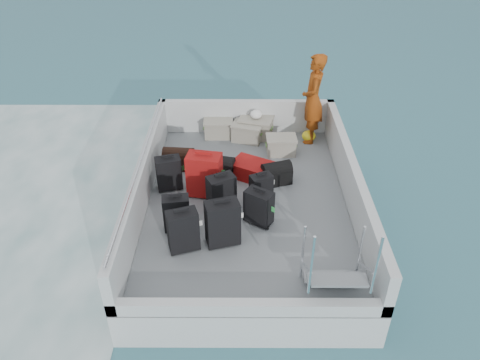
# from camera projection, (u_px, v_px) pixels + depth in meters

# --- Properties ---
(ground) EXTENTS (160.00, 160.00, 0.00)m
(ground) POSITION_uv_depth(u_px,v_px,m) (247.00, 227.00, 8.30)
(ground) COLOR #1B4D61
(ground) RESTS_ON ground
(ferry_hull) EXTENTS (3.60, 5.00, 0.60)m
(ferry_hull) POSITION_uv_depth(u_px,v_px,m) (247.00, 214.00, 8.13)
(ferry_hull) COLOR silver
(ferry_hull) RESTS_ON ground
(deck) EXTENTS (3.30, 4.70, 0.02)m
(deck) POSITION_uv_depth(u_px,v_px,m) (247.00, 199.00, 7.96)
(deck) COLOR slate
(deck) RESTS_ON ferry_hull
(deck_fittings) EXTENTS (3.60, 5.00, 0.90)m
(deck_fittings) POSITION_uv_depth(u_px,v_px,m) (269.00, 192.00, 7.47)
(deck_fittings) COLOR #BBBFBF
(deck_fittings) RESTS_ON deck
(suitcase_0) EXTENTS (0.50, 0.38, 0.68)m
(suitcase_0) POSITION_uv_depth(u_px,v_px,m) (183.00, 231.00, 6.73)
(suitcase_0) COLOR black
(suitcase_0) RESTS_ON deck
(suitcase_1) EXTENTS (0.43, 0.28, 0.61)m
(suitcase_1) POSITION_uv_depth(u_px,v_px,m) (177.00, 214.00, 7.13)
(suitcase_1) COLOR black
(suitcase_1) RESTS_ON deck
(suitcase_2) EXTENTS (0.48, 0.36, 0.61)m
(suitcase_2) POSITION_uv_depth(u_px,v_px,m) (169.00, 174.00, 8.04)
(suitcase_2) COLOR black
(suitcase_2) RESTS_ON deck
(suitcase_3) EXTENTS (0.55, 0.41, 0.74)m
(suitcase_3) POSITION_uv_depth(u_px,v_px,m) (223.00, 224.00, 6.83)
(suitcase_3) COLOR black
(suitcase_3) RESTS_ON deck
(suitcase_4) EXTENTS (0.51, 0.43, 0.65)m
(suitcase_4) POSITION_uv_depth(u_px,v_px,m) (221.00, 193.00, 7.53)
(suitcase_4) COLOR black
(suitcase_4) RESTS_ON deck
(suitcase_5) EXTENTS (0.62, 0.43, 0.78)m
(suitcase_5) POSITION_uv_depth(u_px,v_px,m) (205.00, 175.00, 7.85)
(suitcase_5) COLOR maroon
(suitcase_5) RESTS_ON deck
(suitcase_6) EXTENTS (0.49, 0.44, 0.59)m
(suitcase_6) POSITION_uv_depth(u_px,v_px,m) (259.00, 208.00, 7.27)
(suitcase_6) COLOR black
(suitcase_6) RESTS_ON deck
(suitcase_7) EXTENTS (0.42, 0.34, 0.51)m
(suitcase_7) POSITION_uv_depth(u_px,v_px,m) (261.00, 189.00, 7.76)
(suitcase_7) COLOR black
(suitcase_7) RESTS_ON deck
(suitcase_8) EXTENTS (0.88, 0.78, 0.29)m
(suitcase_8) POSITION_uv_depth(u_px,v_px,m) (253.00, 170.00, 8.43)
(suitcase_8) COLOR maroon
(suitcase_8) RESTS_ON deck
(duffel_0) EXTENTS (0.59, 0.35, 0.32)m
(duffel_0) POSITION_uv_depth(u_px,v_px,m) (179.00, 160.00, 8.67)
(duffel_0) COLOR black
(duffel_0) RESTS_ON deck
(duffel_1) EXTENTS (0.50, 0.39, 0.32)m
(duffel_1) POSITION_uv_depth(u_px,v_px,m) (222.00, 169.00, 8.43)
(duffel_1) COLOR black
(duffel_1) RESTS_ON deck
(duffel_2) EXTENTS (0.58, 0.44, 0.32)m
(duffel_2) POSITION_uv_depth(u_px,v_px,m) (276.00, 175.00, 8.27)
(duffel_2) COLOR black
(duffel_2) RESTS_ON deck
(crate_0) EXTENTS (0.57, 0.40, 0.34)m
(crate_0) POSITION_uv_depth(u_px,v_px,m) (218.00, 129.00, 9.67)
(crate_0) COLOR gray
(crate_0) RESTS_ON deck
(crate_1) EXTENTS (0.66, 0.55, 0.34)m
(crate_1) POSITION_uv_depth(u_px,v_px,m) (247.00, 133.00, 9.53)
(crate_1) COLOR gray
(crate_1) RESTS_ON deck
(crate_2) EXTENTS (0.73, 0.59, 0.39)m
(crate_2) POSITION_uv_depth(u_px,v_px,m) (256.00, 128.00, 9.66)
(crate_2) COLOR gray
(crate_2) RESTS_ON deck
(crate_3) EXTENTS (0.56, 0.39, 0.33)m
(crate_3) POSITION_uv_depth(u_px,v_px,m) (281.00, 146.00, 9.10)
(crate_3) COLOR gray
(crate_3) RESTS_ON deck
(yellow_bag) EXTENTS (0.28, 0.26, 0.22)m
(yellow_bag) POSITION_uv_depth(u_px,v_px,m) (309.00, 136.00, 9.55)
(yellow_bag) COLOR yellow
(yellow_bag) RESTS_ON deck
(white_bag) EXTENTS (0.24, 0.24, 0.18)m
(white_bag) POSITION_uv_depth(u_px,v_px,m) (256.00, 116.00, 9.50)
(white_bag) COLOR white
(white_bag) RESTS_ON crate_2
(passenger) EXTENTS (0.50, 0.71, 1.81)m
(passenger) POSITION_uv_depth(u_px,v_px,m) (313.00, 99.00, 9.13)
(passenger) COLOR #CA5313
(passenger) RESTS_ON deck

